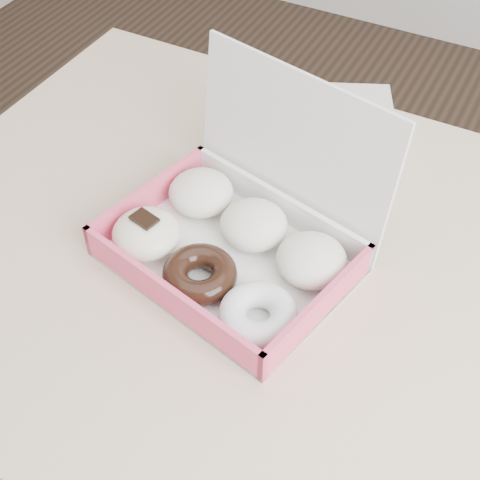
% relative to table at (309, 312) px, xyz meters
% --- Properties ---
extents(table, '(1.20, 0.80, 0.75)m').
position_rel_table_xyz_m(table, '(0.00, 0.00, 0.00)').
color(table, tan).
rests_on(table, ground).
extents(donut_box, '(0.35, 0.32, 0.22)m').
position_rel_table_xyz_m(donut_box, '(-0.11, -0.01, 0.11)').
color(donut_box, white).
rests_on(donut_box, table).
extents(newspapers, '(0.31, 0.29, 0.04)m').
position_rel_table_xyz_m(newspapers, '(-0.12, 0.26, 0.10)').
color(newspapers, white).
rests_on(newspapers, table).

